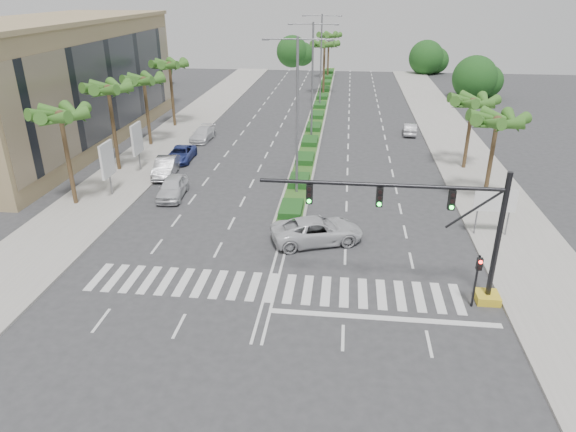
% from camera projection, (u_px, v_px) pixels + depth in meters
% --- Properties ---
extents(ground, '(160.00, 160.00, 0.00)m').
position_uv_depth(ground, '(272.00, 288.00, 28.33)').
color(ground, '#333335').
rests_on(ground, ground).
extents(footpath_right, '(6.00, 120.00, 0.15)m').
position_uv_depth(footpath_right, '(476.00, 176.00, 44.85)').
color(footpath_right, gray).
rests_on(footpath_right, ground).
extents(footpath_left, '(6.00, 120.00, 0.15)m').
position_uv_depth(footpath_left, '(142.00, 163.00, 48.01)').
color(footpath_left, gray).
rests_on(footpath_left, ground).
extents(median, '(2.20, 75.00, 0.20)m').
position_uv_depth(median, '(319.00, 109.00, 69.08)').
color(median, gray).
rests_on(median, ground).
extents(median_grass, '(1.80, 75.00, 0.04)m').
position_uv_depth(median_grass, '(319.00, 108.00, 69.03)').
color(median_grass, '#2A541D').
rests_on(median_grass, median).
extents(building, '(12.00, 36.00, 12.00)m').
position_uv_depth(building, '(55.00, 85.00, 52.15)').
color(building, tan).
rests_on(building, ground).
extents(signal_gantry, '(12.60, 1.20, 7.20)m').
position_uv_depth(signal_gantry, '(452.00, 240.00, 25.95)').
color(signal_gantry, gold).
rests_on(signal_gantry, ground).
extents(pedestrian_signal, '(0.28, 0.36, 3.00)m').
position_uv_depth(pedestrian_signal, '(478.00, 273.00, 25.78)').
color(pedestrian_signal, black).
rests_on(pedestrian_signal, ground).
extents(direction_sign, '(2.70, 0.11, 3.40)m').
position_uv_depth(direction_sign, '(495.00, 202.00, 33.16)').
color(direction_sign, slate).
rests_on(direction_sign, ground).
extents(billboard_near, '(0.18, 2.10, 4.35)m').
position_uv_depth(billboard_near, '(107.00, 160.00, 39.51)').
color(billboard_near, slate).
rests_on(billboard_near, ground).
extents(billboard_far, '(0.18, 2.10, 4.35)m').
position_uv_depth(billboard_far, '(137.00, 139.00, 44.94)').
color(billboard_far, slate).
rests_on(billboard_far, ground).
extents(palm_left_near, '(4.57, 4.68, 7.55)m').
position_uv_depth(palm_left_near, '(60.00, 118.00, 36.37)').
color(palm_left_near, brown).
rests_on(palm_left_near, ground).
extents(palm_left_mid, '(4.57, 4.68, 7.95)m').
position_uv_depth(palm_left_mid, '(108.00, 91.00, 43.47)').
color(palm_left_mid, brown).
rests_on(palm_left_mid, ground).
extents(palm_left_far, '(4.57, 4.68, 7.35)m').
position_uv_depth(palm_left_far, '(144.00, 82.00, 50.95)').
color(palm_left_far, brown).
rests_on(palm_left_far, ground).
extents(palm_left_end, '(4.57, 4.68, 7.75)m').
position_uv_depth(palm_left_end, '(170.00, 67.00, 58.05)').
color(palm_left_end, brown).
rests_on(palm_left_end, ground).
extents(palm_right_near, '(4.57, 4.68, 7.05)m').
position_uv_depth(palm_right_near, '(497.00, 123.00, 36.97)').
color(palm_right_near, brown).
rests_on(palm_right_near, ground).
extents(palm_right_far, '(4.57, 4.68, 6.75)m').
position_uv_depth(palm_right_far, '(473.00, 104.00, 44.34)').
color(palm_right_far, brown).
rests_on(palm_right_far, ground).
extents(palm_median_a, '(4.57, 4.68, 8.05)m').
position_uv_depth(palm_median_a, '(325.00, 46.00, 75.24)').
color(palm_median_a, brown).
rests_on(palm_median_a, ground).
extents(palm_median_b, '(4.57, 4.68, 8.05)m').
position_uv_depth(palm_median_b, '(329.00, 37.00, 88.84)').
color(palm_median_b, brown).
rests_on(palm_median_b, ground).
extents(streetlight_near, '(5.10, 0.25, 12.00)m').
position_uv_depth(streetlight_near, '(297.00, 110.00, 38.23)').
color(streetlight_near, slate).
rests_on(streetlight_near, ground).
extents(streetlight_mid, '(5.10, 0.25, 12.00)m').
position_uv_depth(streetlight_mid, '(312.00, 76.00, 52.73)').
color(streetlight_mid, slate).
rests_on(streetlight_mid, ground).
extents(streetlight_far, '(5.10, 0.25, 12.00)m').
position_uv_depth(streetlight_far, '(321.00, 56.00, 67.23)').
color(streetlight_far, slate).
rests_on(streetlight_far, ground).
extents(car_parked_a, '(2.26, 4.79, 1.58)m').
position_uv_depth(car_parked_a, '(173.00, 187.00, 40.22)').
color(car_parked_a, silver).
rests_on(car_parked_a, ground).
extents(car_parked_b, '(2.29, 5.02, 1.60)m').
position_uv_depth(car_parked_b, '(166.00, 167.00, 44.76)').
color(car_parked_b, '#A0A0A4').
rests_on(car_parked_b, ground).
extents(car_parked_c, '(2.38, 4.83, 1.32)m').
position_uv_depth(car_parked_c, '(181.00, 154.00, 48.68)').
color(car_parked_c, navy).
rests_on(car_parked_c, ground).
extents(car_parked_d, '(2.14, 4.74, 1.35)m').
position_uv_depth(car_parked_d, '(203.00, 134.00, 55.14)').
color(car_parked_d, silver).
rests_on(car_parked_d, ground).
extents(car_crossing, '(6.52, 4.55, 1.65)m').
position_uv_depth(car_crossing, '(317.00, 230.00, 33.06)').
color(car_crossing, silver).
rests_on(car_crossing, ground).
extents(car_right, '(1.68, 4.03, 1.30)m').
position_uv_depth(car_right, '(410.00, 129.00, 57.36)').
color(car_right, '#B8B7BC').
rests_on(car_right, ground).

